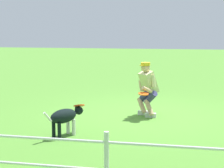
{
  "coord_description": "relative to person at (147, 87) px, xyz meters",
  "views": [
    {
      "loc": [
        -0.88,
        8.61,
        2.07
      ],
      "look_at": [
        0.63,
        1.01,
        0.9
      ],
      "focal_mm": 58.48,
      "sensor_mm": 36.0,
      "label": 1
    }
  ],
  "objects": [
    {
      "name": "person",
      "position": [
        0.0,
        0.0,
        0.0
      ],
      "size": [
        0.57,
        0.7,
        1.29
      ],
      "rotation": [
        0.0,
        0.0,
        0.77
      ],
      "color": "silver",
      "rests_on": "ground_plane"
    },
    {
      "name": "ground_plane",
      "position": [
        0.04,
        -0.06,
        -0.7
      ],
      "size": [
        60.0,
        60.0,
        0.0
      ],
      "primitive_type": "plane",
      "color": "#518E31"
    },
    {
      "name": "dog",
      "position": [
        1.39,
        1.95,
        -0.31
      ],
      "size": [
        0.58,
        0.93,
        0.57
      ],
      "rotation": [
        0.0,
        0.0,
        4.19
      ],
      "color": "black",
      "rests_on": "ground_plane"
    },
    {
      "name": "fence",
      "position": [
        0.04,
        4.47,
        -0.19
      ],
      "size": [
        14.63,
        0.06,
        0.87
      ],
      "color": "white",
      "rests_on": "ground_plane"
    },
    {
      "name": "frisbee_held",
      "position": [
        0.05,
        0.38,
        -0.09
      ],
      "size": [
        0.33,
        0.33,
        0.07
      ],
      "primitive_type": "cylinder",
      "rotation": [
        0.05,
        0.16,
        2.37
      ],
      "color": "#F65B1B",
      "rests_on": "person"
    },
    {
      "name": "frisbee_flying",
      "position": [
        1.21,
        1.62,
        -0.16
      ],
      "size": [
        0.28,
        0.27,
        0.13
      ],
      "primitive_type": "cylinder",
      "rotation": [
        -0.23,
        -0.24,
        2.87
      ],
      "color": "#F6511B"
    }
  ]
}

